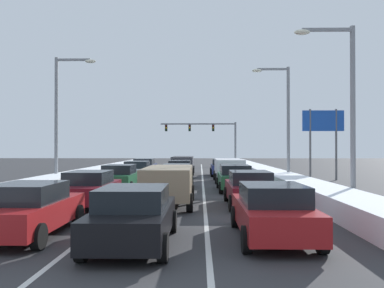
% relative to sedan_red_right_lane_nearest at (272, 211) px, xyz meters
% --- Properties ---
extents(ground_plane, '(137.17, 137.17, 0.00)m').
position_rel_sedan_red_right_lane_nearest_xyz_m(ground_plane, '(-3.49, 14.37, -0.76)').
color(ground_plane, '#333335').
extents(lane_stripe_between_right_lane_and_center_lane, '(0.14, 58.03, 0.01)m').
position_rel_sedan_red_right_lane_nearest_xyz_m(lane_stripe_between_right_lane_and_center_lane, '(-1.79, 19.64, -0.76)').
color(lane_stripe_between_right_lane_and_center_lane, silver).
rests_on(lane_stripe_between_right_lane_and_center_lane, ground).
extents(lane_stripe_between_center_lane_and_left_lane, '(0.14, 58.03, 0.01)m').
position_rel_sedan_red_right_lane_nearest_xyz_m(lane_stripe_between_center_lane_and_left_lane, '(-5.19, 19.64, -0.76)').
color(lane_stripe_between_center_lane_and_left_lane, silver).
rests_on(lane_stripe_between_center_lane_and_left_lane, ground).
extents(snow_bank_right_shoulder, '(2.03, 58.03, 0.78)m').
position_rel_sedan_red_right_lane_nearest_xyz_m(snow_bank_right_shoulder, '(3.51, 19.64, -0.37)').
color(snow_bank_right_shoulder, white).
rests_on(snow_bank_right_shoulder, ground).
extents(snow_bank_left_shoulder, '(1.94, 58.03, 0.85)m').
position_rel_sedan_red_right_lane_nearest_xyz_m(snow_bank_left_shoulder, '(-10.49, 19.64, -0.34)').
color(snow_bank_left_shoulder, white).
rests_on(snow_bank_left_shoulder, ground).
extents(sedan_red_right_lane_nearest, '(2.00, 4.50, 1.51)m').
position_rel_sedan_red_right_lane_nearest_xyz_m(sedan_red_right_lane_nearest, '(0.00, 0.00, 0.00)').
color(sedan_red_right_lane_nearest, maroon).
rests_on(sedan_red_right_lane_nearest, ground).
extents(sedan_maroon_right_lane_second, '(2.00, 4.50, 1.51)m').
position_rel_sedan_red_right_lane_nearest_xyz_m(sedan_maroon_right_lane_second, '(0.14, 6.05, 0.00)').
color(sedan_maroon_right_lane_second, maroon).
rests_on(sedan_maroon_right_lane_second, ground).
extents(sedan_green_right_lane_third, '(2.00, 4.50, 1.51)m').
position_rel_sedan_red_right_lane_nearest_xyz_m(sedan_green_right_lane_third, '(0.03, 12.05, 0.00)').
color(sedan_green_right_lane_third, '#1E5633').
rests_on(sedan_green_right_lane_third, ground).
extents(suv_white_right_lane_fourth, '(2.16, 4.90, 1.67)m').
position_rel_sedan_red_right_lane_nearest_xyz_m(suv_white_right_lane_fourth, '(0.13, 18.12, 0.25)').
color(suv_white_right_lane_fourth, silver).
rests_on(suv_white_right_lane_fourth, ground).
extents(sedan_navy_right_lane_fifth, '(2.00, 4.50, 1.51)m').
position_rel_sedan_red_right_lane_nearest_xyz_m(sedan_navy_right_lane_fifth, '(-0.07, 24.35, 0.00)').
color(sedan_navy_right_lane_fifth, navy).
rests_on(sedan_navy_right_lane_fifth, ground).
extents(sedan_black_center_lane_nearest, '(2.00, 4.50, 1.51)m').
position_rel_sedan_red_right_lane_nearest_xyz_m(sedan_black_center_lane_nearest, '(-3.69, -0.79, 0.00)').
color(sedan_black_center_lane_nearest, black).
rests_on(sedan_black_center_lane_nearest, ground).
extents(suv_tan_center_lane_second, '(2.16, 4.90, 1.67)m').
position_rel_sedan_red_right_lane_nearest_xyz_m(suv_tan_center_lane_second, '(-3.35, 6.13, 0.25)').
color(suv_tan_center_lane_second, '#937F60').
rests_on(suv_tan_center_lane_second, ground).
extents(sedan_silver_center_lane_third, '(2.00, 4.50, 1.51)m').
position_rel_sedan_red_right_lane_nearest_xyz_m(sedan_silver_center_lane_third, '(-3.43, 13.28, 0.00)').
color(sedan_silver_center_lane_third, '#B7BABF').
rests_on(sedan_silver_center_lane_third, ground).
extents(sedan_gray_center_lane_fourth, '(2.00, 4.50, 1.51)m').
position_rel_sedan_red_right_lane_nearest_xyz_m(sedan_gray_center_lane_fourth, '(-3.58, 20.11, 0.00)').
color(sedan_gray_center_lane_fourth, slate).
rests_on(sedan_gray_center_lane_fourth, ground).
extents(suv_charcoal_center_lane_fifth, '(2.16, 4.90, 1.67)m').
position_rel_sedan_red_right_lane_nearest_xyz_m(suv_charcoal_center_lane_fifth, '(-3.63, 26.41, 0.25)').
color(suv_charcoal_center_lane_fifth, '#38383D').
rests_on(suv_charcoal_center_lane_fifth, ground).
extents(sedan_red_left_lane_nearest, '(2.00, 4.50, 1.51)m').
position_rel_sedan_red_right_lane_nearest_xyz_m(sedan_red_left_lane_nearest, '(-6.84, 0.22, 0.00)').
color(sedan_red_left_lane_nearest, maroon).
rests_on(sedan_red_left_lane_nearest, ground).
extents(sedan_maroon_left_lane_second, '(2.00, 4.50, 1.51)m').
position_rel_sedan_red_right_lane_nearest_xyz_m(sedan_maroon_left_lane_second, '(-6.72, 5.90, 0.00)').
color(sedan_maroon_left_lane_second, maroon).
rests_on(sedan_maroon_left_lane_second, ground).
extents(sedan_green_left_lane_third, '(2.00, 4.50, 1.51)m').
position_rel_sedan_red_right_lane_nearest_xyz_m(sedan_green_left_lane_third, '(-6.72, 12.28, 0.00)').
color(sedan_green_left_lane_third, '#1E5633').
rests_on(sedan_green_left_lane_third, ground).
extents(sedan_white_left_lane_fourth, '(2.00, 4.50, 1.51)m').
position_rel_sedan_red_right_lane_nearest_xyz_m(sedan_white_left_lane_fourth, '(-6.66, 18.49, 0.00)').
color(sedan_white_left_lane_fourth, silver).
rests_on(sedan_white_left_lane_fourth, ground).
extents(sedan_navy_left_lane_fifth, '(2.00, 4.50, 1.51)m').
position_rel_sedan_red_right_lane_nearest_xyz_m(sedan_navy_left_lane_fifth, '(-7.09, 25.16, 0.00)').
color(sedan_navy_left_lane_fifth, navy).
rests_on(sedan_navy_left_lane_fifth, ground).
extents(traffic_light_gantry, '(10.94, 0.47, 6.20)m').
position_rel_sedan_red_right_lane_nearest_xyz_m(traffic_light_gantry, '(-0.72, 46.01, 3.97)').
color(traffic_light_gantry, slate).
rests_on(traffic_light_gantry, ground).
extents(street_lamp_right_near, '(2.66, 0.36, 7.83)m').
position_rel_sedan_red_right_lane_nearest_xyz_m(street_lamp_right_near, '(4.32, 6.45, 3.95)').
color(street_lamp_right_near, gray).
rests_on(street_lamp_right_near, ground).
extents(street_lamp_right_mid, '(2.66, 0.36, 8.21)m').
position_rel_sedan_red_right_lane_nearest_xyz_m(street_lamp_right_mid, '(3.88, 17.01, 4.15)').
color(street_lamp_right_mid, gray).
rests_on(street_lamp_right_mid, ground).
extents(street_lamp_left_mid, '(2.66, 0.36, 8.32)m').
position_rel_sedan_red_right_lane_nearest_xyz_m(street_lamp_left_mid, '(-10.88, 14.24, 4.20)').
color(street_lamp_left_mid, gray).
rests_on(street_lamp_left_mid, ground).
extents(roadside_sign_right, '(3.20, 0.16, 5.50)m').
position_rel_sedan_red_right_lane_nearest_xyz_m(roadside_sign_right, '(7.55, 19.83, 3.25)').
color(roadside_sign_right, '#59595B').
rests_on(roadside_sign_right, ground).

